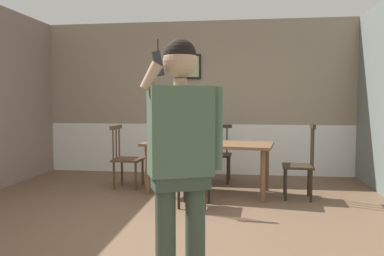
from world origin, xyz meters
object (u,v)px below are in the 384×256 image
Objects in this scene: chair_near_window at (126,158)px; chair_opposite_corner at (219,154)px; chair_at_table_head at (301,164)px; chair_by_doorway at (194,171)px; person_figure at (181,149)px; dining_table at (208,148)px.

chair_near_window is 1.02× the size of chair_opposite_corner.
chair_near_window is 1.55m from chair_opposite_corner.
chair_at_table_head is (2.62, -0.36, 0.02)m from chair_near_window.
person_figure reaches higher than chair_by_doorway.
chair_opposite_corner is at bearing 82.22° from dining_table.
chair_at_table_head is at bearing 28.04° from chair_by_doorway.
chair_at_table_head is at bearing -135.88° from person_figure.
chair_by_doorway is 1.55m from chair_at_table_head.
person_figure is at bearing 160.57° from chair_at_table_head.
chair_by_doorway is 1.62m from chair_opposite_corner.
chair_near_window is at bearing 145.00° from chair_by_doorway.
chair_near_window reaches higher than chair_opposite_corner.
chair_at_table_head is (1.31, -0.18, -0.17)m from dining_table.
person_figure reaches higher than dining_table.
person_figure is (0.20, -2.21, 0.56)m from chair_by_doorway.
chair_near_window is (-1.31, 0.18, -0.19)m from dining_table.
chair_near_window is 0.94× the size of chair_at_table_head.
chair_by_doorway reaches higher than chair_opposite_corner.
chair_by_doorway is at bearing 52.82° from chair_near_window.
chair_opposite_corner is at bearing 86.59° from chair_by_doorway.
chair_near_window is at bearing 25.88° from chair_opposite_corner.
chair_by_doorway reaches higher than dining_table.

